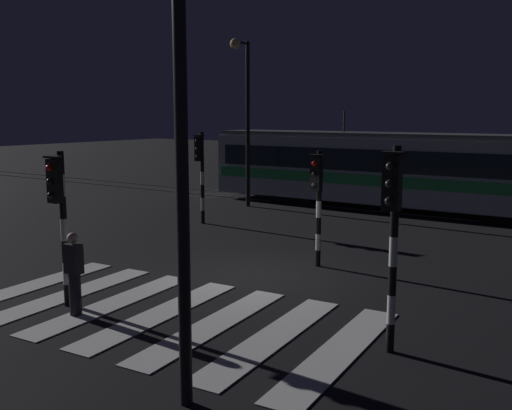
% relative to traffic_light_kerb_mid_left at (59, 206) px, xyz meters
% --- Properties ---
extents(ground_plane, '(120.00, 120.00, 0.00)m').
position_rel_traffic_light_kerb_mid_left_xyz_m(ground_plane, '(2.02, 4.25, -2.16)').
color(ground_plane, black).
extents(rail_near, '(80.00, 0.12, 0.03)m').
position_rel_traffic_light_kerb_mid_left_xyz_m(rail_near, '(2.02, 15.17, -2.15)').
color(rail_near, '#59595E').
rests_on(rail_near, ground).
extents(rail_far, '(80.00, 0.12, 0.03)m').
position_rel_traffic_light_kerb_mid_left_xyz_m(rail_far, '(2.02, 16.61, -2.15)').
color(rail_far, '#59595E').
rests_on(rail_far, ground).
extents(crosswalk_zebra, '(8.77, 5.25, 0.02)m').
position_rel_traffic_light_kerb_mid_left_xyz_m(crosswalk_zebra, '(2.02, 0.78, -2.15)').
color(crosswalk_zebra, silver).
rests_on(crosswalk_zebra, ground).
extents(traffic_light_kerb_mid_left, '(0.36, 0.42, 3.28)m').
position_rel_traffic_light_kerb_mid_left_xyz_m(traffic_light_kerb_mid_left, '(0.00, 0.00, 0.00)').
color(traffic_light_kerb_mid_left, black).
rests_on(traffic_light_kerb_mid_left, ground).
extents(traffic_light_corner_far_left, '(0.36, 0.42, 3.38)m').
position_rel_traffic_light_kerb_mid_left_xyz_m(traffic_light_corner_far_left, '(-3.58, 8.99, 0.07)').
color(traffic_light_corner_far_left, black).
rests_on(traffic_light_corner_far_left, ground).
extents(traffic_light_median_centre, '(0.36, 0.42, 3.09)m').
position_rel_traffic_light_kerb_mid_left_xyz_m(traffic_light_median_centre, '(2.89, 5.85, -0.13)').
color(traffic_light_median_centre, black).
rests_on(traffic_light_median_centre, ground).
extents(traffic_light_corner_near_right, '(0.36, 0.42, 3.52)m').
position_rel_traffic_light_kerb_mid_left_xyz_m(traffic_light_corner_near_right, '(6.60, 1.47, 0.16)').
color(traffic_light_corner_near_right, black).
rests_on(traffic_light_corner_near_right, ground).
extents(street_lamp_trackside_left, '(0.44, 1.21, 7.10)m').
position_rel_traffic_light_kerb_mid_left_xyz_m(street_lamp_trackside_left, '(-4.50, 13.12, 2.35)').
color(street_lamp_trackside_left, black).
rests_on(street_lamp_trackside_left, ground).
extents(street_lamp_near_kerb, '(0.44, 1.21, 7.28)m').
position_rel_traffic_light_kerb_mid_left_xyz_m(street_lamp_near_kerb, '(4.89, -2.02, 2.44)').
color(street_lamp_near_kerb, black).
rests_on(street_lamp_near_kerb, ground).
extents(tram, '(17.17, 2.58, 4.15)m').
position_rel_traffic_light_kerb_mid_left_xyz_m(tram, '(1.40, 15.89, -0.41)').
color(tram, '#B2BCC1').
rests_on(tram, ground).
extents(pedestrian_waiting_at_kerb, '(0.36, 0.24, 1.71)m').
position_rel_traffic_light_kerb_mid_left_xyz_m(pedestrian_waiting_at_kerb, '(0.66, -0.23, -1.29)').
color(pedestrian_waiting_at_kerb, black).
rests_on(pedestrian_waiting_at_kerb, ground).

